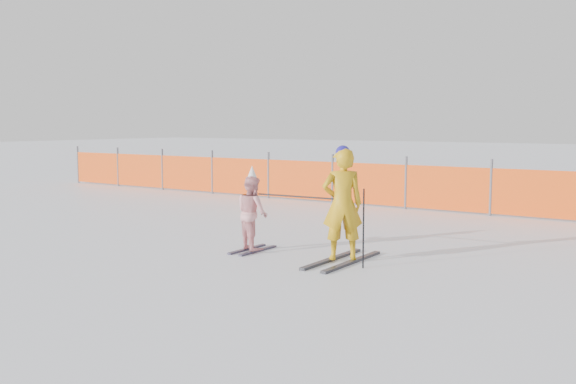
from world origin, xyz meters
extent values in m
plane|color=white|center=(0.00, 0.00, 0.00)|extent=(120.00, 120.00, 0.00)
cube|color=black|center=(0.64, 0.71, 0.02)|extent=(0.09, 1.66, 0.04)
cube|color=black|center=(0.98, 0.71, 0.02)|extent=(0.09, 1.66, 0.04)
imported|color=gold|center=(0.81, 0.71, 0.85)|extent=(0.71, 0.67, 1.63)
sphere|color=#211A91|center=(0.81, 0.71, 1.60)|extent=(0.21, 0.21, 0.21)
cube|color=black|center=(-0.87, 0.62, 0.01)|extent=(0.09, 0.92, 0.03)
cube|color=black|center=(-0.65, 0.62, 0.01)|extent=(0.09, 0.92, 0.03)
imported|color=pink|center=(-0.76, 0.62, 0.62)|extent=(0.71, 0.65, 1.17)
cone|color=white|center=(-0.76, 0.62, 1.24)|extent=(0.19, 0.19, 0.24)
cylinder|color=black|center=(1.26, 0.51, 0.56)|extent=(0.02, 0.02, 1.12)
cylinder|color=black|center=(0.03, 0.66, 0.92)|extent=(1.33, 0.10, 0.02)
cylinder|color=#595960|center=(-12.79, 6.65, 0.62)|extent=(0.06, 0.06, 1.25)
cylinder|color=#595960|center=(-10.79, 6.65, 0.62)|extent=(0.06, 0.06, 1.25)
cylinder|color=#595960|center=(-8.79, 6.65, 0.62)|extent=(0.06, 0.06, 1.25)
cylinder|color=#595960|center=(-6.79, 6.65, 0.62)|extent=(0.06, 0.06, 1.25)
cylinder|color=#595960|center=(-4.79, 6.65, 0.62)|extent=(0.06, 0.06, 1.25)
cylinder|color=#595960|center=(-2.79, 6.65, 0.62)|extent=(0.06, 0.06, 1.25)
cylinder|color=#595960|center=(-0.79, 6.65, 0.62)|extent=(0.06, 0.06, 1.25)
cylinder|color=#595960|center=(1.21, 6.65, 0.62)|extent=(0.06, 0.06, 1.25)
cube|color=#FD4F0D|center=(-4.15, 6.65, 0.55)|extent=(17.28, 0.03, 1.00)
camera|label=1|loc=(5.34, -7.39, 2.02)|focal=40.00mm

